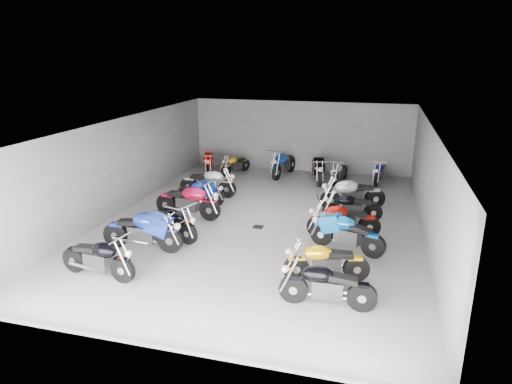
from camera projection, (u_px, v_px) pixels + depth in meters
ground at (262, 222)px, 14.95m from camera, size 14.00×14.00×0.00m
wall_back at (300, 137)px, 20.93m from camera, size 10.00×0.10×3.20m
wall_left at (122, 165)px, 15.73m from camera, size 0.10×14.00×3.20m
wall_right at (429, 186)px, 13.23m from camera, size 0.10×14.00×3.20m
ceiling at (263, 124)px, 14.00m from camera, size 10.00×14.00×0.04m
drain_grate at (258, 227)px, 14.49m from camera, size 0.32×0.32×0.01m
motorcycle_left_a at (98, 258)px, 11.15m from camera, size 2.13×0.49×0.94m
motorcycle_left_b at (143, 231)px, 12.68m from camera, size 2.39×0.48×1.05m
motorcycle_left_c at (170, 223)px, 13.47m from camera, size 2.02×0.85×0.93m
motorcycle_left_d at (188, 201)px, 15.19m from camera, size 2.38×0.54×1.05m
motorcycle_left_e at (197, 194)px, 16.23m from camera, size 1.94×0.84×0.89m
motorcycle_left_f at (209, 183)px, 17.43m from camera, size 2.26×0.44×1.00m
motorcycle_right_a at (326, 285)px, 9.85m from camera, size 2.13×0.43×0.94m
motorcycle_right_b at (326, 262)px, 10.96m from camera, size 2.06×0.69×0.92m
motorcycle_right_c at (346, 233)px, 12.62m from camera, size 2.14×0.82×0.97m
motorcycle_right_d at (343, 220)px, 13.57m from camera, size 2.17×0.70×0.97m
motorcycle_right_e at (352, 207)px, 14.92m from camera, size 1.95×0.55×0.86m
motorcycle_right_f at (352, 194)px, 15.99m from camera, size 2.23×1.03×1.03m
motorcycle_back_a at (210, 162)px, 20.92m from camera, size 0.68×2.03×0.91m
motorcycle_back_b at (235, 164)px, 20.66m from camera, size 0.85×1.77×0.82m
motorcycle_back_c at (284, 164)px, 20.23m from camera, size 0.65×2.33×1.03m
motorcycle_back_d at (317, 169)px, 19.39m from camera, size 0.75×2.31×1.03m
motorcycle_back_e at (339, 172)px, 19.30m from camera, size 0.55×1.85×0.82m
motorcycle_back_f at (379, 172)px, 19.20m from camera, size 0.47×1.95×0.86m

